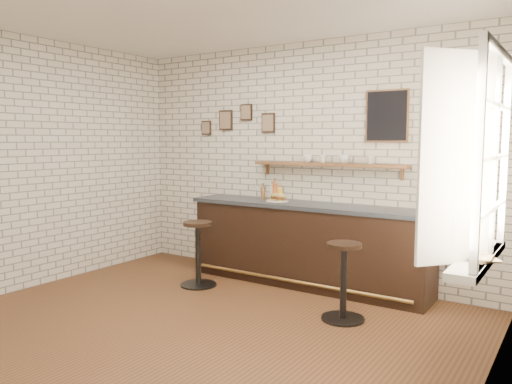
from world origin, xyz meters
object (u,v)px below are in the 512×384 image
(bar_stool_left, at_px, (198,252))
(bar_stool_right, at_px, (344,279))
(shelf_cup_a, at_px, (308,159))
(book_lower, at_px, (470,259))
(bitters_bottle_amber, at_px, (275,191))
(bitters_bottle_brown, at_px, (263,192))
(shelf_cup_c, at_px, (344,159))
(shelf_cup_d, at_px, (371,160))
(shelf_cup_b, at_px, (323,159))
(sandwich_plate, at_px, (277,201))
(book_upper, at_px, (470,256))
(bar_counter, at_px, (307,244))
(condiment_bottle_yellow, at_px, (280,194))
(bitters_bottle_white, at_px, (272,192))
(ciabatta_sandwich, at_px, (278,197))

(bar_stool_left, height_order, bar_stool_right, bar_stool_left)
(shelf_cup_a, xyz_separation_m, book_lower, (2.25, -1.82, -0.61))
(bitters_bottle_amber, distance_m, bar_stool_left, 1.26)
(bitters_bottle_brown, relative_size, shelf_cup_c, 1.58)
(shelf_cup_c, distance_m, shelf_cup_d, 0.33)
(bar_stool_right, relative_size, shelf_cup_b, 7.71)
(bitters_bottle_amber, height_order, shelf_cup_b, shelf_cup_b)
(shelf_cup_d, bearing_deg, sandwich_plate, -169.80)
(bitters_bottle_amber, distance_m, bar_stool_right, 1.85)
(shelf_cup_a, distance_m, book_upper, 2.95)
(bar_counter, height_order, bitters_bottle_brown, bitters_bottle_brown)
(shelf_cup_c, height_order, book_upper, shelf_cup_c)
(bitters_bottle_amber, height_order, shelf_cup_d, shelf_cup_d)
(sandwich_plate, distance_m, book_lower, 3.03)
(bitters_bottle_brown, relative_size, condiment_bottle_yellow, 1.08)
(shelf_cup_a, relative_size, book_lower, 0.50)
(bitters_bottle_white, xyz_separation_m, shelf_cup_b, (0.68, 0.08, 0.45))
(bitters_bottle_brown, height_order, shelf_cup_d, shelf_cup_d)
(book_lower, xyz_separation_m, book_upper, (0.00, 0.00, 0.02))
(bar_stool_left, height_order, shelf_cup_c, shelf_cup_c)
(bitters_bottle_brown, xyz_separation_m, shelf_cup_d, (1.43, 0.08, 0.45))
(bar_stool_right, xyz_separation_m, shelf_cup_b, (-0.76, 1.07, 1.13))
(shelf_cup_a, height_order, book_upper, shelf_cup_a)
(bitters_bottle_amber, xyz_separation_m, shelf_cup_b, (0.64, 0.08, 0.43))
(shelf_cup_c, bearing_deg, book_upper, -134.90)
(bitters_bottle_brown, distance_m, shelf_cup_c, 1.20)
(ciabatta_sandwich, bearing_deg, book_lower, -32.21)
(bitters_bottle_amber, bearing_deg, sandwich_plate, -49.23)
(bitters_bottle_brown, distance_m, book_lower, 3.35)
(bar_stool_left, xyz_separation_m, shelf_cup_a, (0.98, 0.96, 1.12))
(bar_counter, distance_m, condiment_bottle_yellow, 0.75)
(ciabatta_sandwich, height_order, bitters_bottle_white, bitters_bottle_white)
(bar_counter, xyz_separation_m, bar_stool_right, (0.86, -0.86, -0.09))
(shelf_cup_a, distance_m, shelf_cup_b, 0.21)
(condiment_bottle_yellow, bearing_deg, bar_counter, -15.28)
(condiment_bottle_yellow, distance_m, shelf_cup_b, 0.73)
(ciabatta_sandwich, xyz_separation_m, shelf_cup_c, (0.79, 0.21, 0.49))
(book_upper, bearing_deg, bitters_bottle_white, 146.53)
(bar_stool_right, bearing_deg, book_upper, -30.29)
(bitters_bottle_amber, bearing_deg, shelf_cup_d, 3.47)
(shelf_cup_a, distance_m, shelf_cup_d, 0.82)
(ciabatta_sandwich, distance_m, bitters_bottle_white, 0.22)
(bitters_bottle_white, distance_m, shelf_cup_a, 0.65)
(bitters_bottle_amber, height_order, condiment_bottle_yellow, bitters_bottle_amber)
(bitters_bottle_brown, relative_size, bitters_bottle_amber, 0.73)
(bar_stool_right, distance_m, shelf_cup_d, 1.56)
(bar_stool_right, xyz_separation_m, book_upper, (1.28, -0.75, 0.55))
(bar_stool_left, bearing_deg, ciabatta_sandwich, 47.62)
(bitters_bottle_brown, bearing_deg, shelf_cup_c, 3.92)
(bitters_bottle_brown, xyz_separation_m, bitters_bottle_amber, (0.18, -0.00, 0.03))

